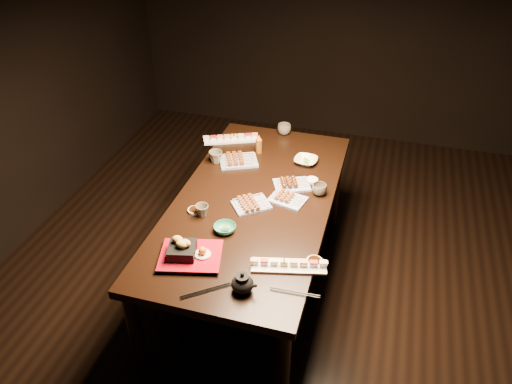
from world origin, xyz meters
TOP-DOWN VIEW (x-y plane):
  - ground at (0.00, 0.00)m, footprint 5.00×5.00m
  - dining_table at (-0.17, 0.10)m, footprint 1.19×1.92m
  - sushi_platter_near at (0.16, -0.41)m, footprint 0.38×0.19m
  - sushi_platter_far at (-0.53, 0.75)m, footprint 0.39×0.25m
  - yakitori_plate_center at (-0.16, 0.03)m, footprint 0.25×0.24m
  - yakitori_plate_right at (0.03, 0.14)m, footprint 0.23×0.19m
  - yakitori_plate_left at (-0.38, 0.48)m, footprint 0.29×0.26m
  - tsukune_plate at (0.02, 0.30)m, footprint 0.26×0.23m
  - edamame_bowl_green at (-0.23, -0.23)m, footprint 0.14×0.14m
  - edamame_bowl_cream at (0.05, 0.59)m, footprint 0.16×0.16m
  - tempura_tray at (-0.33, -0.48)m, footprint 0.36×0.31m
  - teacup_near_left at (-0.40, -0.13)m, footprint 0.09×0.09m
  - teacup_mid_right at (0.20, 0.26)m, footprint 0.11×0.11m
  - teacup_far_left at (-0.52, 0.43)m, footprint 0.09×0.09m
  - teacup_far_right at (-0.18, 0.94)m, footprint 0.12×0.12m
  - teapot at (-0.01, -0.62)m, footprint 0.14×0.14m
  - condiment_bottle at (-0.29, 0.64)m, footprint 0.06×0.06m
  - sauce_dish_west at (-0.46, -0.11)m, footprint 0.09×0.09m
  - sauce_dish_east at (0.13, 0.39)m, footprint 0.10×0.10m
  - sauce_dish_se at (0.28, -0.34)m, footprint 0.10×0.10m
  - sauce_dish_nw at (-0.63, 0.70)m, footprint 0.11×0.11m
  - chopsticks_near at (-0.17, -0.68)m, footprint 0.21×0.17m
  - chopsticks_se at (0.23, -0.57)m, footprint 0.23×0.03m

SIDE VIEW (x-z plane):
  - ground at x=0.00m, z-range 0.00..0.00m
  - dining_table at x=-0.17m, z-range 0.00..0.75m
  - chopsticks_se at x=0.23m, z-range 0.75..0.76m
  - chopsticks_near at x=-0.17m, z-range 0.75..0.76m
  - sauce_dish_east at x=0.13m, z-range 0.75..0.76m
  - sauce_dish_west at x=-0.46m, z-range 0.75..0.76m
  - sauce_dish_se at x=0.28m, z-range 0.75..0.76m
  - sauce_dish_nw at x=-0.63m, z-range 0.75..0.77m
  - edamame_bowl_cream at x=0.05m, z-range 0.75..0.79m
  - edamame_bowl_green at x=-0.23m, z-range 0.75..0.79m
  - sushi_platter_near at x=0.16m, z-range 0.75..0.80m
  - sushi_platter_far at x=-0.53m, z-range 0.75..0.80m
  - yakitori_plate_center at x=-0.16m, z-range 0.75..0.80m
  - yakitori_plate_right at x=0.03m, z-range 0.75..0.80m
  - tsukune_plate at x=0.02m, z-range 0.75..0.80m
  - yakitori_plate_left at x=-0.38m, z-range 0.75..0.81m
  - teacup_mid_right at x=0.20m, z-range 0.75..0.82m
  - teacup_near_left at x=-0.40m, z-range 0.75..0.82m
  - teacup_far_right at x=-0.18m, z-range 0.75..0.83m
  - teacup_far_left at x=-0.52m, z-range 0.75..0.83m
  - teapot at x=-0.01m, z-range 0.75..0.86m
  - tempura_tray at x=-0.33m, z-range 0.75..0.86m
  - condiment_bottle at x=-0.29m, z-range 0.75..0.88m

